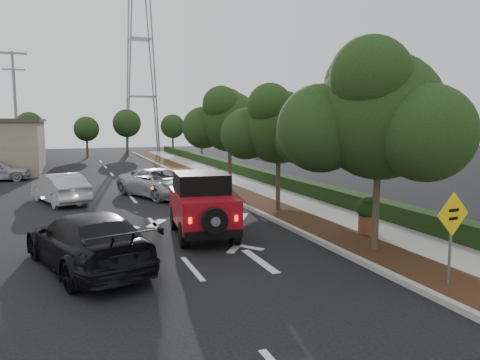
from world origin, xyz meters
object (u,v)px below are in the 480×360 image
silver_suv_ahead (159,183)px  speed_hump_sign (452,226)px  black_suv_oncoming (87,241)px  red_jeep (202,204)px

silver_suv_ahead → speed_hump_sign: 16.64m
black_suv_oncoming → red_jeep: bearing=-163.0°
silver_suv_ahead → black_suv_oncoming: size_ratio=0.98×
red_jeep → black_suv_oncoming: (-3.97, -2.64, -0.33)m
red_jeep → speed_hump_sign: speed_hump_sign is taller
black_suv_oncoming → speed_hump_sign: (8.08, -4.64, 0.77)m
red_jeep → silver_suv_ahead: bearing=95.3°
black_suv_oncoming → silver_suv_ahead: bearing=-126.2°
black_suv_oncoming → speed_hump_sign: speed_hump_sign is taller
red_jeep → silver_suv_ahead: 8.86m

